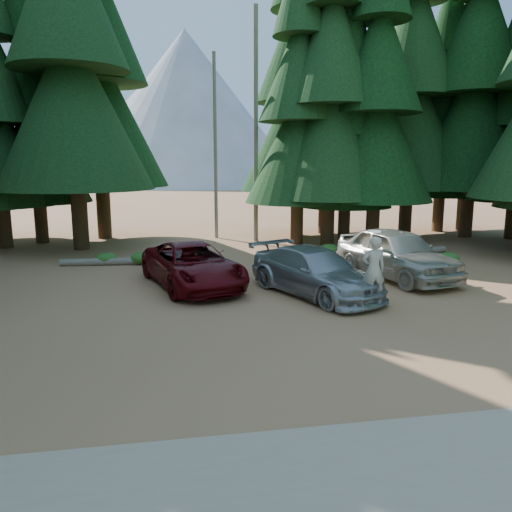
# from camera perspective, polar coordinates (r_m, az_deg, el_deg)

# --- Properties ---
(ground) EXTENTS (160.00, 160.00, 0.00)m
(ground) POSITION_cam_1_polar(r_m,az_deg,el_deg) (13.24, 7.49, -8.11)
(ground) COLOR #A36F45
(ground) RESTS_ON ground
(gravel_strip) EXTENTS (26.00, 3.50, 0.01)m
(gravel_strip) POSITION_cam_1_polar(r_m,az_deg,el_deg) (7.89, 22.92, -22.78)
(gravel_strip) COLOR tan
(gravel_strip) RESTS_ON ground
(forest_belt_north) EXTENTS (36.00, 7.00, 22.00)m
(forest_belt_north) POSITION_cam_1_polar(r_m,az_deg,el_deg) (27.53, -1.85, 1.85)
(forest_belt_north) COLOR black
(forest_belt_north) RESTS_ON ground
(snag_front) EXTENTS (0.24, 0.24, 12.00)m
(snag_front) POSITION_cam_1_polar(r_m,az_deg,el_deg) (26.89, -0.03, 14.47)
(snag_front) COLOR #6E6458
(snag_front) RESTS_ON ground
(snag_back) EXTENTS (0.20, 0.20, 10.00)m
(snag_back) POSITION_cam_1_polar(r_m,az_deg,el_deg) (28.07, -4.69, 12.23)
(snag_back) COLOR #6E6458
(snag_back) RESTS_ON ground
(mountain_peak) EXTENTS (48.00, 50.00, 28.00)m
(mountain_peak) POSITION_cam_1_polar(r_m,az_deg,el_deg) (100.53, -9.57, 15.43)
(mountain_peak) COLOR gray
(mountain_peak) RESTS_ON ground
(red_pickup) EXTENTS (3.84, 5.85, 1.49)m
(red_pickup) POSITION_cam_1_polar(r_m,az_deg,el_deg) (17.32, -7.27, -1.03)
(red_pickup) COLOR #5A070D
(red_pickup) RESTS_ON ground
(silver_minivan_center) EXTENTS (4.04, 5.58, 1.50)m
(silver_minivan_center) POSITION_cam_1_polar(r_m,az_deg,el_deg) (16.21, 6.77, -1.82)
(silver_minivan_center) COLOR #A9ABB1
(silver_minivan_center) RESTS_ON ground
(silver_minivan_right) EXTENTS (3.40, 5.80, 1.85)m
(silver_minivan_right) POSITION_cam_1_polar(r_m,az_deg,el_deg) (19.13, 15.75, 0.32)
(silver_minivan_right) COLOR #BDB7A8
(silver_minivan_right) RESTS_ON ground
(frisbee_player) EXTENTS (0.72, 0.48, 2.09)m
(frisbee_player) POSITION_cam_1_polar(r_m,az_deg,el_deg) (14.80, 13.29, -1.48)
(frisbee_player) COLOR beige
(frisbee_player) RESTS_ON ground
(log_left) EXTENTS (4.13, 0.58, 0.29)m
(log_left) POSITION_cam_1_polar(r_m,az_deg,el_deg) (21.65, -16.21, -0.62)
(log_left) COLOR #6E6458
(log_left) RESTS_ON ground
(log_mid) EXTENTS (3.40, 1.47, 0.29)m
(log_mid) POSITION_cam_1_polar(r_m,az_deg,el_deg) (23.97, 8.13, 0.76)
(log_mid) COLOR #6E6458
(log_mid) RESTS_ON ground
(log_right) EXTENTS (4.56, 1.97, 0.30)m
(log_right) POSITION_cam_1_polar(r_m,az_deg,el_deg) (23.65, 17.04, 0.28)
(log_right) COLOR #6E6458
(log_right) RESTS_ON ground
(shrub_far_left) EXTENTS (0.93, 0.93, 0.51)m
(shrub_far_left) POSITION_cam_1_polar(r_m,az_deg,el_deg) (21.58, -12.93, -0.21)
(shrub_far_left) COLOR #1B5A1D
(shrub_far_left) RESTS_ON ground
(shrub_left) EXTENTS (0.87, 0.87, 0.48)m
(shrub_left) POSITION_cam_1_polar(r_m,az_deg,el_deg) (21.96, -16.73, -0.26)
(shrub_left) COLOR #1B5A1D
(shrub_left) RESTS_ON ground
(shrub_center_left) EXTENTS (1.15, 1.15, 0.63)m
(shrub_center_left) POSITION_cam_1_polar(r_m,az_deg,el_deg) (21.30, -11.03, -0.11)
(shrub_center_left) COLOR #1B5A1D
(shrub_center_left) RESTS_ON ground
(shrub_center_right) EXTENTS (0.89, 0.89, 0.49)m
(shrub_center_right) POSITION_cam_1_polar(r_m,az_deg,el_deg) (23.47, 8.41, 0.79)
(shrub_center_right) COLOR #1B5A1D
(shrub_center_right) RESTS_ON ground
(shrub_right) EXTENTS (1.03, 1.03, 0.57)m
(shrub_right) POSITION_cam_1_polar(r_m,az_deg,el_deg) (21.43, 18.86, -0.52)
(shrub_right) COLOR #1B5A1D
(shrub_right) RESTS_ON ground
(shrub_far_right) EXTENTS (1.47, 1.47, 0.81)m
(shrub_far_right) POSITION_cam_1_polar(r_m,az_deg,el_deg) (23.05, 15.48, 0.74)
(shrub_far_right) COLOR #1B5A1D
(shrub_far_right) RESTS_ON ground
(shrub_edge_east) EXTENTS (0.92, 0.92, 0.51)m
(shrub_edge_east) POSITION_cam_1_polar(r_m,az_deg,el_deg) (22.46, 21.12, -0.25)
(shrub_edge_east) COLOR #1B5A1D
(shrub_edge_east) RESTS_ON ground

